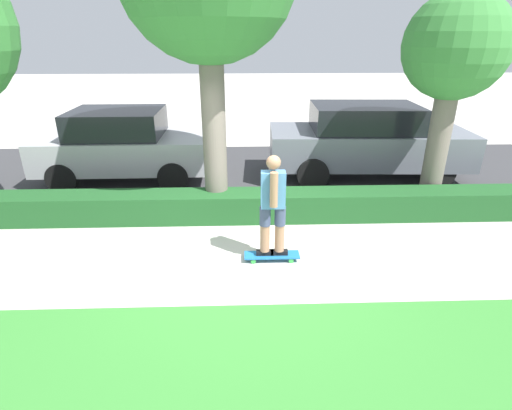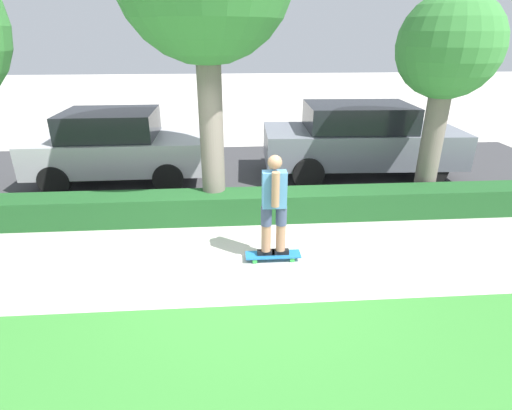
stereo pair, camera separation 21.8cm
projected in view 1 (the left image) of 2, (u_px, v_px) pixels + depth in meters
ground_plane at (247, 264)px, 6.02m from camera, size 60.00×60.00×0.00m
street_asphalt at (245, 173)px, 9.87m from camera, size 16.63×5.00×0.01m
hedge_row at (246, 206)px, 7.38m from camera, size 16.63×0.60×0.52m
skateboard at (272, 255)px, 6.10m from camera, size 0.84×0.24×0.10m
skater_person at (273, 204)px, 5.76m from camera, size 0.48×0.40×1.57m
tree_far at (455, 53)px, 6.94m from camera, size 1.83×1.83×3.91m
parked_car_front at (124, 145)px, 9.16m from camera, size 3.85×1.88×1.62m
parked_car_middle at (367, 140)px, 9.33m from camera, size 4.61×1.94×1.71m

